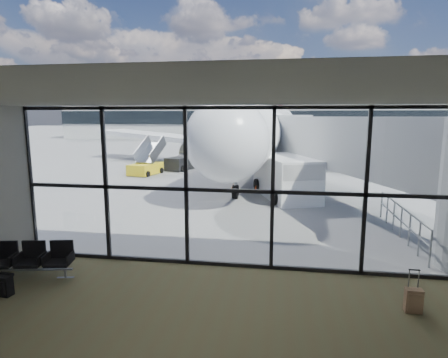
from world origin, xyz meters
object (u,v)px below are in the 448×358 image
(airliner, at_px, (267,129))
(service_van, at_px, (287,177))
(suitcase, at_px, (414,300))
(mobile_stairs, at_px, (146,167))
(backpack, at_px, (4,286))
(seating_row, at_px, (32,258))
(belt_loader, at_px, (182,162))

(airliner, distance_m, service_van, 14.62)
(suitcase, bearing_deg, mobile_stairs, 126.19)
(airliner, relative_size, service_van, 7.32)
(service_van, bearing_deg, airliner, 77.25)
(mobile_stairs, bearing_deg, backpack, -68.36)
(mobile_stairs, bearing_deg, seating_row, -67.78)
(seating_row, relative_size, belt_loader, 0.52)
(service_van, bearing_deg, seating_row, -140.79)
(backpack, bearing_deg, mobile_stairs, 106.40)
(suitcase, height_order, service_van, service_van)
(backpack, distance_m, mobile_stairs, 18.93)
(suitcase, bearing_deg, seating_row, 178.22)
(airliner, xyz_separation_m, service_van, (1.71, -14.38, -1.98))
(backpack, bearing_deg, belt_loader, 99.84)
(suitcase, relative_size, belt_loader, 0.23)
(backpack, height_order, service_van, service_van)
(suitcase, distance_m, service_van, 11.74)
(suitcase, xyz_separation_m, service_van, (-2.66, 11.41, 0.81))
(suitcase, bearing_deg, belt_loader, 118.20)
(seating_row, height_order, service_van, service_van)
(service_van, height_order, mobile_stairs, mobile_stairs)
(seating_row, relative_size, airliner, 0.05)
(backpack, bearing_deg, service_van, 66.98)
(backpack, relative_size, belt_loader, 0.13)
(seating_row, height_order, airliner, airliner)
(airliner, relative_size, belt_loader, 9.60)
(seating_row, xyz_separation_m, suitcase, (9.35, -0.39, -0.24))
(belt_loader, bearing_deg, mobile_stairs, -108.57)
(seating_row, xyz_separation_m, backpack, (0.02, -1.10, -0.26))
(service_van, bearing_deg, mobile_stairs, 127.80)
(service_van, xyz_separation_m, mobile_stairs, (-10.14, 6.50, -0.56))
(backpack, bearing_deg, suitcase, 10.11)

